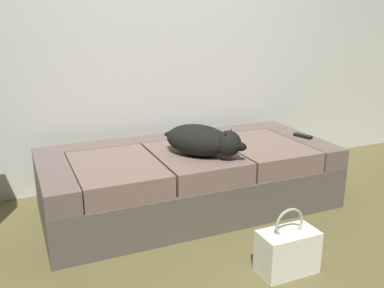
% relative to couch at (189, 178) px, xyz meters
% --- Properties ---
extents(ground_plane, '(10.00, 10.00, 0.00)m').
position_rel_couch_xyz_m(ground_plane, '(0.00, -0.96, -0.22)').
color(ground_plane, brown).
extents(back_wall, '(6.40, 0.10, 2.80)m').
position_rel_couch_xyz_m(back_wall, '(0.00, 0.70, 1.18)').
color(back_wall, silver).
rests_on(back_wall, ground).
extents(couch, '(2.06, 0.95, 0.44)m').
position_rel_couch_xyz_m(couch, '(0.00, 0.00, 0.00)').
color(couch, '#544F45').
rests_on(couch, ground).
extents(dog_dark, '(0.49, 0.55, 0.21)m').
position_rel_couch_xyz_m(dog_dark, '(0.03, -0.18, 0.33)').
color(dog_dark, black).
rests_on(dog_dark, couch).
extents(tv_remote, '(0.09, 0.16, 0.02)m').
position_rel_couch_xyz_m(tv_remote, '(0.93, -0.08, 0.23)').
color(tv_remote, black).
rests_on(tv_remote, couch).
extents(handbag, '(0.32, 0.18, 0.38)m').
position_rel_couch_xyz_m(handbag, '(0.16, -0.98, -0.09)').
color(handbag, white).
rests_on(handbag, ground).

